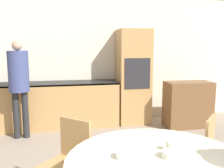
% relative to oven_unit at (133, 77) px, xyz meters
% --- Properties ---
extents(wall_back, '(6.56, 0.05, 2.60)m').
position_rel_oven_unit_xyz_m(wall_back, '(-0.83, 0.34, 0.34)').
color(wall_back, silver).
rests_on(wall_back, ground_plane).
extents(kitchen_counter, '(2.90, 0.60, 0.88)m').
position_rel_oven_unit_xyz_m(kitchen_counter, '(-1.81, -0.01, -0.51)').
color(kitchen_counter, tan).
rests_on(kitchen_counter, ground_plane).
extents(oven_unit, '(0.64, 0.59, 1.92)m').
position_rel_oven_unit_xyz_m(oven_unit, '(0.00, 0.00, 0.00)').
color(oven_unit, tan).
rests_on(oven_unit, ground_plane).
extents(sideboard, '(0.90, 0.45, 0.90)m').
position_rel_oven_unit_xyz_m(sideboard, '(0.98, -0.50, -0.51)').
color(sideboard, brown).
rests_on(sideboard, ground_plane).
extents(chair_far_left, '(0.57, 0.57, 0.87)m').
position_rel_oven_unit_xyz_m(chair_far_left, '(-1.39, -2.55, -0.47)').
color(chair_far_left, tan).
rests_on(chair_far_left, ground_plane).
extents(chair_far_right, '(0.57, 0.57, 0.87)m').
position_rel_oven_unit_xyz_m(chair_far_right, '(-0.01, -2.62, -0.47)').
color(chair_far_right, tan).
rests_on(chair_far_right, ground_plane).
extents(person_standing, '(0.34, 0.34, 1.68)m').
position_rel_oven_unit_xyz_m(person_standing, '(-2.16, -0.52, 0.08)').
color(person_standing, '#262628').
rests_on(person_standing, ground_plane).
extents(cup, '(0.06, 0.06, 0.08)m').
position_rel_oven_unit_xyz_m(cup, '(-0.59, -3.13, -0.17)').
color(cup, beige).
rests_on(cup, dining_table).
extents(bowl_near, '(0.14, 0.14, 0.05)m').
position_rel_oven_unit_xyz_m(bowl_near, '(-0.98, -3.20, -0.18)').
color(bowl_near, white).
rests_on(bowl_near, dining_table).
extents(bowl_far, '(0.13, 0.13, 0.05)m').
position_rel_oven_unit_xyz_m(bowl_far, '(-0.64, -3.26, -0.18)').
color(bowl_far, silver).
rests_on(bowl_far, dining_table).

